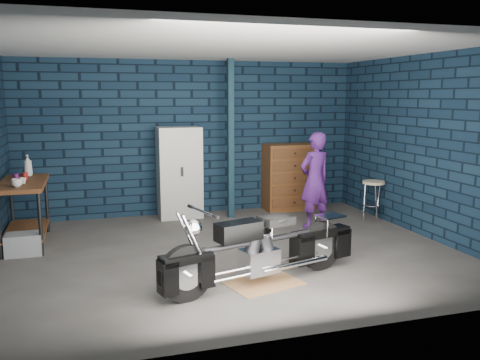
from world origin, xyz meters
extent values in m
plane|color=#55524F|center=(0.00, 0.00, 0.00)|extent=(6.00, 6.00, 0.00)
cube|color=#0E2031|center=(0.00, 2.50, 1.35)|extent=(6.00, 0.02, 2.70)
cube|color=#0E2031|center=(3.00, 0.00, 1.35)|extent=(0.02, 5.00, 2.70)
cube|color=silver|center=(0.00, 0.00, 2.70)|extent=(6.00, 5.00, 0.02)
cube|color=#112935|center=(0.55, 1.95, 1.35)|extent=(0.10, 0.10, 2.70)
cube|color=brown|center=(-2.68, 1.22, 0.46)|extent=(0.60, 1.40, 0.91)
cube|color=brown|center=(0.04, -1.18, 0.00)|extent=(0.94, 0.80, 0.01)
imported|color=#4A1D6C|center=(1.65, 0.91, 0.77)|extent=(0.63, 0.50, 1.53)
cube|color=gray|center=(-2.66, 0.72, 0.14)|extent=(0.46, 0.33, 0.29)
cube|color=beige|center=(-0.29, 2.23, 0.78)|extent=(0.73, 0.52, 1.57)
cube|color=brown|center=(1.75, 2.23, 0.61)|extent=(0.91, 0.51, 1.22)
imported|color=#C6B896|center=(-2.70, 0.76, 0.96)|extent=(0.15, 0.15, 0.11)
imported|color=#C6B896|center=(-2.65, 1.02, 0.95)|extent=(0.10, 0.10, 0.08)
cylinder|color=#5B175F|center=(-2.77, 1.32, 0.96)|extent=(0.09, 0.09, 0.10)
cylinder|color=maroon|center=(-2.66, 1.34, 0.96)|extent=(0.09, 0.09, 0.11)
imported|color=gray|center=(-2.65, 1.73, 1.07)|extent=(0.15, 0.15, 0.32)
camera|label=1|loc=(-1.79, -6.35, 2.10)|focal=38.00mm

